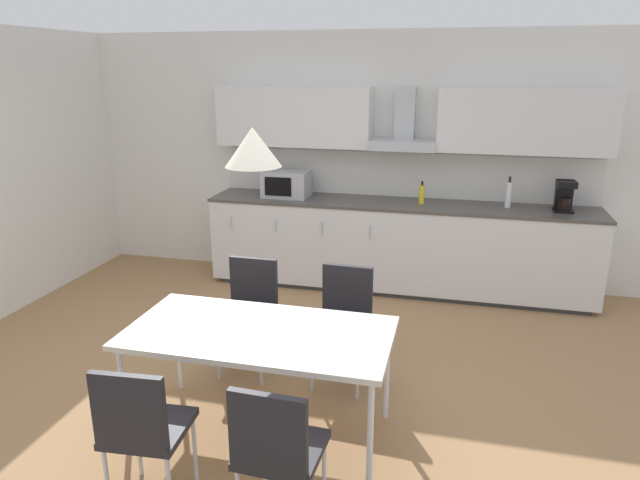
# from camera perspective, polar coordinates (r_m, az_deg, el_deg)

# --- Properties ---
(ground_plane) EXTENTS (8.60, 8.07, 0.02)m
(ground_plane) POSITION_cam_1_polar(r_m,az_deg,el_deg) (4.25, -5.43, -15.66)
(ground_plane) COLOR #9E754C
(wall_back) EXTENTS (6.88, 0.10, 2.64)m
(wall_back) POSITION_cam_1_polar(r_m,az_deg,el_deg) (6.30, 2.48, 8.21)
(wall_back) COLOR silver
(wall_back) RESTS_ON ground_plane
(kitchen_counter) EXTENTS (3.97, 0.66, 0.94)m
(kitchen_counter) POSITION_cam_1_polar(r_m,az_deg,el_deg) (6.05, 7.75, -0.57)
(kitchen_counter) COLOR #333333
(kitchen_counter) RESTS_ON ground_plane
(backsplash_tile) EXTENTS (3.95, 0.02, 0.47)m
(backsplash_tile) POSITION_cam_1_polar(r_m,az_deg,el_deg) (6.17, 8.33, 6.47)
(backsplash_tile) COLOR silver
(backsplash_tile) RESTS_ON kitchen_counter
(upper_wall_cabinets) EXTENTS (3.95, 0.40, 0.61)m
(upper_wall_cabinets) POSITION_cam_1_polar(r_m,az_deg,el_deg) (5.94, 8.41, 11.83)
(upper_wall_cabinets) COLOR silver
(microwave) EXTENTS (0.48, 0.35, 0.28)m
(microwave) POSITION_cam_1_polar(r_m,az_deg,el_deg) (6.13, -3.38, 5.65)
(microwave) COLOR #ADADB2
(microwave) RESTS_ON kitchen_counter
(coffee_maker) EXTENTS (0.18, 0.19, 0.30)m
(coffee_maker) POSITION_cam_1_polar(r_m,az_deg,el_deg) (5.97, 23.25, 4.08)
(coffee_maker) COLOR black
(coffee_maker) RESTS_ON kitchen_counter
(bottle_yellow) EXTENTS (0.06, 0.06, 0.23)m
(bottle_yellow) POSITION_cam_1_polar(r_m,az_deg,el_deg) (5.90, 10.14, 4.55)
(bottle_yellow) COLOR yellow
(bottle_yellow) RESTS_ON kitchen_counter
(bottle_white) EXTENTS (0.06, 0.06, 0.31)m
(bottle_white) POSITION_cam_1_polar(r_m,az_deg,el_deg) (5.94, 18.34, 4.36)
(bottle_white) COLOR white
(bottle_white) RESTS_ON kitchen_counter
(dining_table) EXTENTS (1.63, 0.82, 0.72)m
(dining_table) POSITION_cam_1_polar(r_m,az_deg,el_deg) (3.58, -6.08, -9.59)
(dining_table) COLOR silver
(dining_table) RESTS_ON ground_plane
(chair_near_left) EXTENTS (0.43, 0.43, 0.87)m
(chair_near_left) POSITION_cam_1_polar(r_m,az_deg,el_deg) (3.19, -17.49, -17.11)
(chair_near_left) COLOR black
(chair_near_left) RESTS_ON ground_plane
(chair_far_left) EXTENTS (0.40, 0.40, 0.87)m
(chair_far_left) POSITION_cam_1_polar(r_m,az_deg,el_deg) (4.44, -7.03, -6.33)
(chair_far_left) COLOR black
(chair_far_left) RESTS_ON ground_plane
(chair_far_right) EXTENTS (0.42, 0.42, 0.87)m
(chair_far_right) POSITION_cam_1_polar(r_m,az_deg,el_deg) (4.25, 2.40, -7.31)
(chair_far_right) COLOR black
(chair_far_right) RESTS_ON ground_plane
(chair_near_right) EXTENTS (0.42, 0.42, 0.87)m
(chair_near_right) POSITION_cam_1_polar(r_m,az_deg,el_deg) (2.92, -4.42, -19.79)
(chair_near_right) COLOR black
(chair_near_right) RESTS_ON ground_plane
(pendant_lamp) EXTENTS (0.32, 0.32, 0.22)m
(pendant_lamp) POSITION_cam_1_polar(r_m,az_deg,el_deg) (3.24, -6.73, 9.22)
(pendant_lamp) COLOR silver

